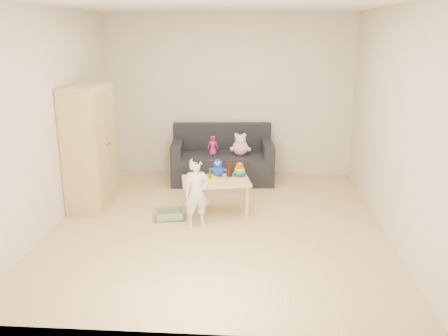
# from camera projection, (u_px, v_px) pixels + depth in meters

# --- Properties ---
(room) EXTENTS (4.50, 4.50, 4.50)m
(room) POSITION_uv_depth(u_px,v_px,m) (218.00, 121.00, 5.55)
(room) COLOR tan
(room) RESTS_ON ground
(wardrobe) EXTENTS (0.46, 0.91, 1.64)m
(wardrobe) POSITION_uv_depth(u_px,v_px,m) (90.00, 147.00, 6.32)
(wardrobe) COLOR tan
(wardrobe) RESTS_ON ground
(sofa) EXTENTS (1.64, 0.92, 0.44)m
(sofa) POSITION_uv_depth(u_px,v_px,m) (222.00, 168.00, 7.53)
(sofa) COLOR black
(sofa) RESTS_ON ground
(play_table) EXTENTS (0.95, 0.70, 0.45)m
(play_table) POSITION_uv_depth(u_px,v_px,m) (216.00, 196.00, 6.20)
(play_table) COLOR tan
(play_table) RESTS_ON ground
(storage_bin) EXTENTS (0.41, 0.34, 0.11)m
(storage_bin) POSITION_uv_depth(u_px,v_px,m) (169.00, 214.00, 6.06)
(storage_bin) COLOR gray
(storage_bin) RESTS_ON ground
(toddler) EXTENTS (0.35, 0.28, 0.83)m
(toddler) POSITION_uv_depth(u_px,v_px,m) (197.00, 194.00, 5.73)
(toddler) COLOR white
(toddler) RESTS_ON ground
(pink_bear) EXTENTS (0.32, 0.30, 0.29)m
(pink_bear) POSITION_uv_depth(u_px,v_px,m) (240.00, 146.00, 7.37)
(pink_bear) COLOR #EDAFD1
(pink_bear) RESTS_ON sofa
(doll) EXTENTS (0.16, 0.11, 0.31)m
(doll) POSITION_uv_depth(u_px,v_px,m) (213.00, 146.00, 7.35)
(doll) COLOR #B72266
(doll) RESTS_ON sofa
(ring_stacker) EXTENTS (0.17, 0.17, 0.20)m
(ring_stacker) POSITION_uv_depth(u_px,v_px,m) (240.00, 172.00, 6.22)
(ring_stacker) COLOR #FFFC0D
(ring_stacker) RESTS_ON play_table
(brown_bottle) EXTENTS (0.08, 0.08, 0.22)m
(brown_bottle) POSITION_uv_depth(u_px,v_px,m) (230.00, 169.00, 6.26)
(brown_bottle) COLOR black
(brown_bottle) RESTS_ON play_table
(blue_plush) EXTENTS (0.20, 0.16, 0.24)m
(blue_plush) POSITION_uv_depth(u_px,v_px,m) (218.00, 168.00, 6.26)
(blue_plush) COLOR #1538C2
(blue_plush) RESTS_ON play_table
(wooden_figure) EXTENTS (0.06, 0.05, 0.12)m
(wooden_figure) POSITION_uv_depth(u_px,v_px,m) (210.00, 176.00, 6.12)
(wooden_figure) COLOR brown
(wooden_figure) RESTS_ON play_table
(yellow_book) EXTENTS (0.22, 0.22, 0.02)m
(yellow_book) POSITION_uv_depth(u_px,v_px,m) (209.00, 177.00, 6.21)
(yellow_book) COLOR #FFF51A
(yellow_book) RESTS_ON play_table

